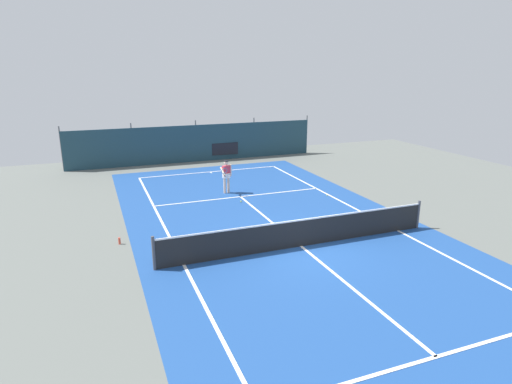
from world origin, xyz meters
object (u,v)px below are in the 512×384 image
Objects in this scene: parked_car at (217,142)px; tennis_ball_near_player at (266,233)px; water_bottle at (119,241)px; tennis_ball_by_sideline at (241,201)px; tennis_ball_midcourt at (327,195)px; tennis_net at (301,233)px; tennis_player at (226,174)px.

tennis_ball_near_player is at bearing 81.86° from parked_car.
water_bottle reaches higher than tennis_ball_near_player.
tennis_ball_by_sideline is 11.82m from parked_car.
tennis_ball_near_player and tennis_ball_midcourt have the same top height.
tennis_ball_midcourt is (4.65, 3.53, 0.00)m from tennis_ball_near_player.
water_bottle is at bearing -165.29° from tennis_ball_midcourt.
tennis_net reaches higher than tennis_ball_near_player.
water_bottle is at bearing 63.40° from parked_car.
parked_car is (2.66, 15.64, 0.81)m from tennis_ball_near_player.
tennis_player reaches higher than tennis_ball_near_player.
tennis_ball_by_sideline is 0.28× the size of water_bottle.
tennis_ball_by_sideline is at bearing 84.21° from tennis_ball_near_player.
tennis_ball_midcourt is at bearing 147.71° from tennis_player.
tennis_net is 2.38× the size of parked_car.
parked_car is (2.41, 9.90, -0.12)m from tennis_player.
parked_car reaches higher than tennis_net.
tennis_player is at bearing 41.40° from water_bottle.
parked_car reaches higher than water_bottle.
water_bottle reaches higher than tennis_ball_by_sideline.
tennis_net is 7.31m from tennis_player.
tennis_ball_midcourt is 1.00× the size of tennis_ball_by_sideline.
tennis_ball_midcourt is at bearing 37.18° from tennis_ball_near_player.
tennis_ball_midcourt is 10.18m from water_bottle.
tennis_ball_midcourt and tennis_ball_by_sideline have the same top height.
tennis_ball_by_sideline is at bearing 80.53° from parked_car.
tennis_player is 5.01m from tennis_ball_midcourt.
tennis_ball_by_sideline is at bearing 89.82° from tennis_player.
parked_car is at bearing -109.23° from tennis_player.
tennis_net is 153.33× the size of tennis_ball_near_player.
tennis_ball_near_player is at bearing 113.52° from tennis_net.
tennis_net reaches higher than water_bottle.
tennis_ball_by_sideline is (0.41, 4.06, 0.00)m from tennis_ball_near_player.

